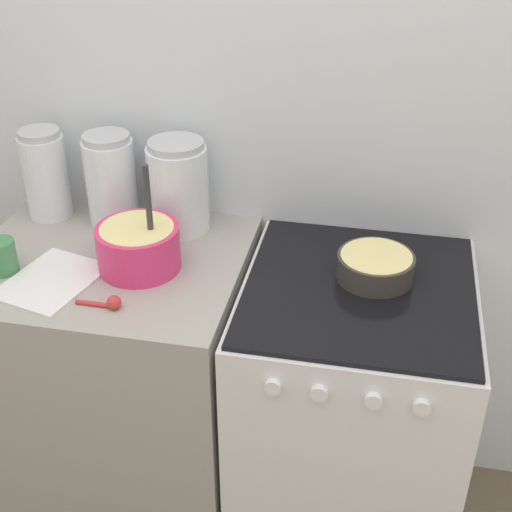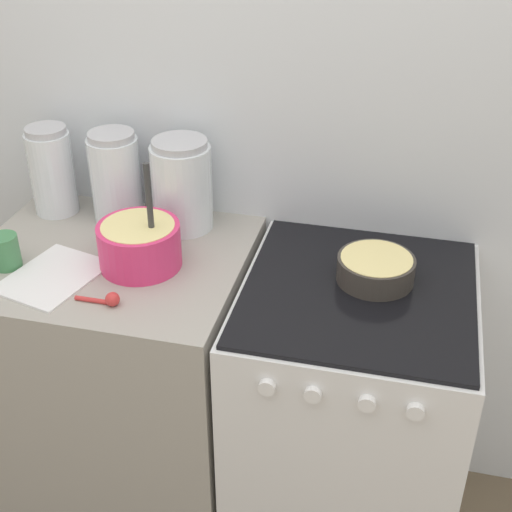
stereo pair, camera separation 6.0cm
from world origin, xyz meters
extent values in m
cube|color=silver|center=(0.00, 0.67, 1.20)|extent=(4.50, 0.05, 2.40)
cube|color=#9E998E|center=(-0.37, 0.32, 0.46)|extent=(0.75, 0.64, 0.91)
cube|color=silver|center=(0.32, 0.32, 0.45)|extent=(0.61, 0.64, 0.90)
cube|color=black|center=(0.32, 0.32, 0.91)|extent=(0.58, 0.61, 0.01)
cylinder|color=white|center=(0.15, -0.01, 0.83)|extent=(0.04, 0.02, 0.04)
cylinder|color=white|center=(0.26, -0.01, 0.83)|extent=(0.04, 0.02, 0.04)
cylinder|color=white|center=(0.38, -0.01, 0.83)|extent=(0.04, 0.02, 0.04)
cylinder|color=white|center=(0.49, -0.01, 0.83)|extent=(0.04, 0.02, 0.04)
cylinder|color=#E0336B|center=(-0.27, 0.30, 0.97)|extent=(0.22, 0.22, 0.12)
cylinder|color=#EFDB8C|center=(-0.27, 0.30, 1.00)|extent=(0.19, 0.19, 0.07)
cylinder|color=#333333|center=(-0.23, 0.30, 1.07)|extent=(0.02, 0.02, 0.28)
cylinder|color=#38332D|center=(0.35, 0.37, 0.95)|extent=(0.20, 0.20, 0.07)
cylinder|color=#EFDB8C|center=(0.35, 0.37, 0.95)|extent=(0.18, 0.18, 0.06)
cylinder|color=silver|center=(-0.63, 0.53, 1.04)|extent=(0.13, 0.13, 0.25)
cylinder|color=red|center=(-0.63, 0.53, 0.99)|extent=(0.12, 0.12, 0.15)
cylinder|color=#B2B2B7|center=(-0.63, 0.53, 1.17)|extent=(0.12, 0.12, 0.02)
cylinder|color=silver|center=(-0.43, 0.53, 1.04)|extent=(0.15, 0.15, 0.25)
cylinder|color=white|center=(-0.43, 0.53, 0.99)|extent=(0.13, 0.13, 0.15)
cylinder|color=#B2B2B7|center=(-0.43, 0.53, 1.17)|extent=(0.13, 0.13, 0.02)
cylinder|color=silver|center=(-0.22, 0.53, 1.04)|extent=(0.17, 0.17, 0.25)
cylinder|color=olive|center=(-0.22, 0.53, 0.99)|extent=(0.15, 0.15, 0.15)
cylinder|color=#B2B2B7|center=(-0.22, 0.53, 1.17)|extent=(0.16, 0.16, 0.02)
cylinder|color=#3F7F4C|center=(-0.61, 0.21, 0.96)|extent=(0.07, 0.07, 0.09)
cube|color=white|center=(-0.47, 0.19, 0.92)|extent=(0.26, 0.30, 0.01)
cylinder|color=red|center=(-0.32, 0.11, 0.92)|extent=(0.09, 0.01, 0.01)
sphere|color=red|center=(-0.27, 0.11, 0.93)|extent=(0.04, 0.04, 0.04)
camera|label=1|loc=(0.36, -1.22, 1.94)|focal=50.00mm
camera|label=2|loc=(0.42, -1.21, 1.94)|focal=50.00mm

